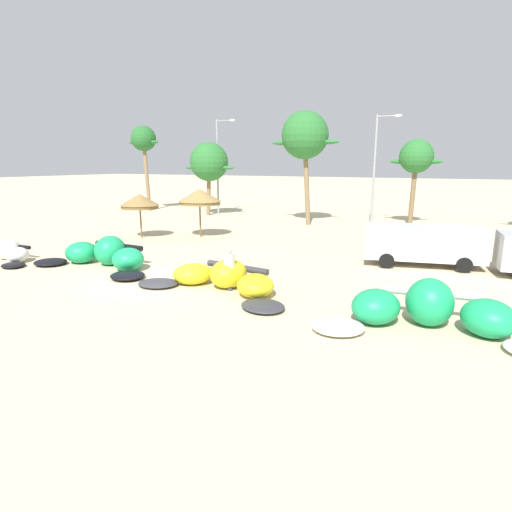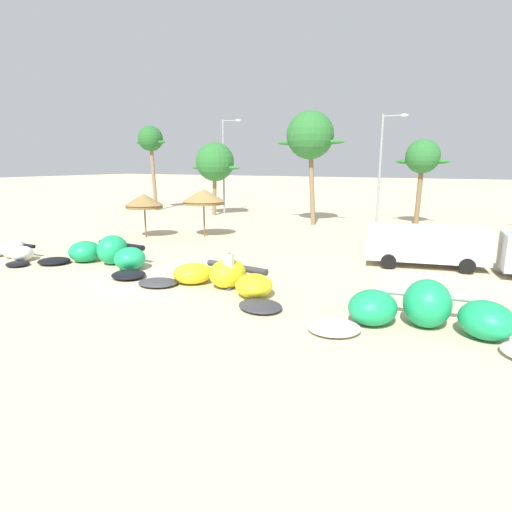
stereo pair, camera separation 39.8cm
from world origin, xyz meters
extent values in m
plane|color=beige|center=(0.00, 0.00, 0.00)|extent=(260.00, 260.00, 0.00)
ellipsoid|color=white|center=(-9.14, -0.16, 0.50)|extent=(1.02, 1.23, 1.00)
ellipsoid|color=white|center=(-8.02, -0.42, 0.37)|extent=(1.52, 1.57, 0.74)
ellipsoid|color=black|center=(-7.30, -1.15, 0.10)|extent=(1.47, 1.35, 0.20)
cylinder|color=black|center=(-9.14, 0.27, 0.60)|extent=(2.13, 0.23, 0.19)
cube|color=black|center=(-9.13, -0.28, 0.50)|extent=(0.78, 0.45, 0.04)
ellipsoid|color=black|center=(-6.15, -0.07, 0.14)|extent=(1.85, 1.77, 0.28)
ellipsoid|color=#199E5B|center=(-5.13, 0.91, 0.52)|extent=(2.01, 2.03, 1.03)
ellipsoid|color=#199E5B|center=(-3.59, 1.23, 0.70)|extent=(1.45, 1.55, 1.39)
ellipsoid|color=#199E5B|center=(-2.07, 0.78, 0.52)|extent=(1.97, 2.01, 1.03)
ellipsoid|color=black|center=(-1.14, -0.28, 0.14)|extent=(1.91, 1.85, 0.28)
cylinder|color=black|center=(-3.56, 1.75, 0.83)|extent=(2.94, 0.39, 0.27)
cube|color=black|center=(-3.59, 1.08, 0.70)|extent=(1.09, 0.58, 0.04)
ellipsoid|color=#333338|center=(0.68, -0.54, 0.11)|extent=(1.86, 1.68, 0.22)
ellipsoid|color=yellow|center=(1.74, 0.33, 0.41)|extent=(2.07, 2.09, 0.82)
ellipsoid|color=yellow|center=(3.26, 0.53, 0.55)|extent=(1.53, 1.74, 1.10)
ellipsoid|color=yellow|center=(4.69, -0.02, 0.41)|extent=(1.94, 2.05, 0.82)
ellipsoid|color=#333338|center=(5.52, -1.11, 0.11)|extent=(2.03, 1.92, 0.22)
cylinder|color=#333338|center=(3.32, 1.09, 0.68)|extent=(2.86, 0.59, 0.26)
cube|color=#333338|center=(3.24, 0.37, 0.55)|extent=(1.10, 0.69, 0.04)
ellipsoid|color=white|center=(8.27, -1.85, 0.14)|extent=(1.98, 1.92, 0.28)
ellipsoid|color=#199E5B|center=(9.08, -0.72, 0.53)|extent=(1.90, 1.97, 1.05)
ellipsoid|color=#199E5B|center=(10.51, -0.14, 0.71)|extent=(1.56, 1.69, 1.42)
ellipsoid|color=#199E5B|center=(12.06, -0.31, 0.53)|extent=(2.03, 2.04, 1.05)
cylinder|color=white|center=(10.44, 0.39, 0.84)|extent=(2.89, 0.66, 0.26)
cube|color=white|center=(10.54, -0.29, 0.71)|extent=(1.11, 0.69, 0.04)
cylinder|color=brown|center=(-7.36, 7.60, 1.05)|extent=(0.10, 0.10, 2.09)
cone|color=olive|center=(-7.36, 7.60, 2.45)|extent=(2.45, 2.45, 0.72)
cylinder|color=brown|center=(-7.36, 7.60, 1.99)|extent=(2.32, 2.32, 0.20)
cylinder|color=brown|center=(-4.16, 9.61, 1.15)|extent=(0.10, 0.10, 2.31)
cone|color=olive|center=(-4.16, 9.61, 2.70)|extent=(2.78, 2.78, 0.79)
cylinder|color=olive|center=(-4.16, 9.61, 2.21)|extent=(2.64, 2.64, 0.20)
cube|color=silver|center=(9.56, 7.79, 1.09)|extent=(5.59, 3.14, 1.50)
cube|color=black|center=(8.15, 7.49, 1.35)|extent=(1.71, 2.28, 0.56)
cylinder|color=black|center=(8.18, 6.43, 0.34)|extent=(0.72, 0.38, 0.68)
cylinder|color=black|center=(7.75, 8.47, 0.34)|extent=(0.72, 0.38, 0.68)
cylinder|color=black|center=(11.38, 7.11, 0.34)|extent=(0.72, 0.38, 0.68)
cylinder|color=black|center=(10.94, 9.15, 0.34)|extent=(0.72, 0.38, 0.68)
cylinder|color=#383842|center=(3.49, 0.22, 0.42)|extent=(0.24, 0.24, 0.85)
cube|color=white|center=(3.49, 0.22, 1.13)|extent=(0.36, 0.22, 0.56)
sphere|color=beige|center=(3.49, 0.22, 1.52)|extent=(0.20, 0.20, 0.20)
cylinder|color=#7F6647|center=(-17.73, 20.34, 3.54)|extent=(0.66, 0.36, 7.10)
sphere|color=#236028|center=(-17.88, 20.34, 7.09)|extent=(2.45, 2.45, 2.45)
ellipsoid|color=#236028|center=(-18.86, 20.34, 6.72)|extent=(1.72, 0.50, 0.36)
ellipsoid|color=#236028|center=(-16.90, 20.34, 6.72)|extent=(1.72, 0.50, 0.36)
cylinder|color=#7F6647|center=(-10.01, 19.73, 2.41)|extent=(0.57, 0.36, 4.84)
sphere|color=#286B2D|center=(-9.90, 19.73, 4.82)|extent=(3.46, 3.46, 3.46)
ellipsoid|color=#286B2D|center=(-11.29, 19.73, 4.31)|extent=(2.42, 0.50, 0.36)
ellipsoid|color=#286B2D|center=(-8.52, 19.73, 4.31)|extent=(2.42, 0.50, 0.36)
cylinder|color=#7F6647|center=(0.02, 18.06, 3.39)|extent=(0.81, 0.36, 6.78)
sphere|color=#286B2D|center=(-0.21, 18.06, 6.77)|extent=(3.57, 3.57, 3.57)
ellipsoid|color=#286B2D|center=(-1.64, 18.06, 6.24)|extent=(2.50, 0.50, 0.36)
ellipsoid|color=#286B2D|center=(1.22, 18.06, 6.24)|extent=(2.50, 0.50, 0.36)
cylinder|color=brown|center=(7.48, 21.07, 2.60)|extent=(0.45, 0.36, 5.21)
sphere|color=#286B2D|center=(7.52, 21.07, 5.20)|extent=(2.49, 2.49, 2.49)
ellipsoid|color=#286B2D|center=(6.53, 21.07, 4.83)|extent=(1.74, 0.50, 0.36)
ellipsoid|color=#286B2D|center=(8.52, 21.07, 4.83)|extent=(1.74, 0.50, 0.36)
cylinder|color=gray|center=(-9.96, 21.26, 4.31)|extent=(0.18, 0.18, 8.62)
cylinder|color=gray|center=(-9.15, 21.26, 8.47)|extent=(1.63, 0.10, 0.10)
ellipsoid|color=silver|center=(-8.33, 21.26, 8.47)|extent=(0.56, 0.24, 0.20)
cylinder|color=gray|center=(4.77, 19.65, 4.09)|extent=(0.18, 0.18, 8.18)
cylinder|color=gray|center=(5.51, 19.65, 8.03)|extent=(1.47, 0.10, 0.10)
ellipsoid|color=silver|center=(6.24, 19.65, 8.03)|extent=(0.56, 0.24, 0.20)
camera|label=1|loc=(11.21, -12.99, 4.72)|focal=29.47mm
camera|label=2|loc=(11.57, -12.80, 4.72)|focal=29.47mm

